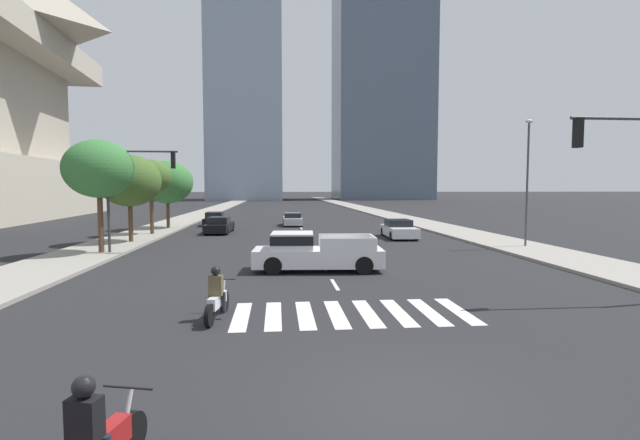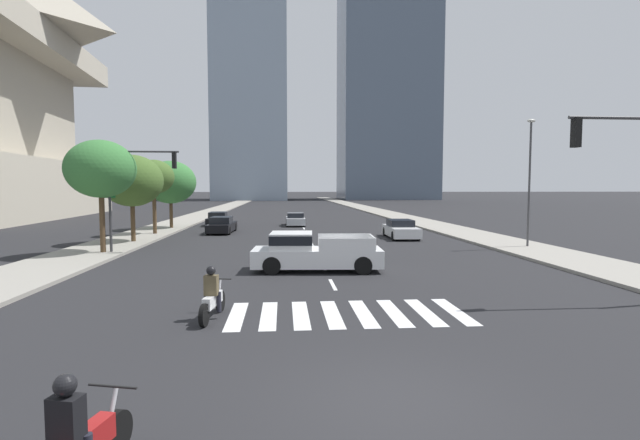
{
  "view_description": "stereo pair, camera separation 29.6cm",
  "coord_description": "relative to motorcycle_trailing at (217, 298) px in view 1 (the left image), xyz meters",
  "views": [
    {
      "loc": [
        -2.12,
        -7.45,
        3.61
      ],
      "look_at": [
        0.0,
        15.49,
        2.0
      ],
      "focal_mm": 26.02,
      "sensor_mm": 36.0,
      "label": 1
    },
    {
      "loc": [
        -1.83,
        -7.47,
        3.61
      ],
      "look_at": [
        0.0,
        15.49,
        2.0
      ],
      "focal_mm": 26.02,
      "sensor_mm": 36.0,
      "label": 2
    }
  ],
  "objects": [
    {
      "name": "pickup_truck",
      "position": [
        3.14,
        7.2,
        0.23
      ],
      "size": [
        5.69,
        2.42,
        1.67
      ],
      "rotation": [
        0.0,
        0.0,
        3.08
      ],
      "color": "silver",
      "rests_on": "ground"
    },
    {
      "name": "motorcycle_trailing",
      "position": [
        0.0,
        0.0,
        0.0
      ],
      "size": [
        0.7,
        2.09,
        1.49
      ],
      "rotation": [
        0.0,
        0.0,
        1.42
      ],
      "color": "black",
      "rests_on": "ground"
    },
    {
      "name": "sedan_black_2",
      "position": [
        -2.94,
        24.63,
        0.02
      ],
      "size": [
        1.97,
        4.8,
        1.31
      ],
      "rotation": [
        0.0,
        0.0,
        1.53
      ],
      "color": "black",
      "rests_on": "ground"
    },
    {
      "name": "street_lamp_east",
      "position": [
        16.4,
        13.49,
        3.89
      ],
      "size": [
        0.5,
        0.24,
        7.45
      ],
      "color": "#3F3F42",
      "rests_on": "sidewalk_east"
    },
    {
      "name": "sedan_white_0",
      "position": [
        10.39,
        19.89,
        0.03
      ],
      "size": [
        2.06,
        4.78,
        1.31
      ],
      "rotation": [
        0.0,
        0.0,
        -1.6
      ],
      "color": "silver",
      "rests_on": "ground"
    },
    {
      "name": "traffic_signal_far",
      "position": [
        -5.98,
        12.95,
        3.5
      ],
      "size": [
        3.99,
        0.28,
        5.79
      ],
      "color": "#333335",
      "rests_on": "sidewalk_west"
    },
    {
      "name": "street_tree_third",
      "position": [
        -7.73,
        23.04,
        3.82
      ],
      "size": [
        3.01,
        3.01,
        5.56
      ],
      "color": "#4C3823",
      "rests_on": "sidewalk_west"
    },
    {
      "name": "street_tree_second",
      "position": [
        -7.73,
        17.96,
        3.47
      ],
      "size": [
        3.91,
        3.91,
        5.57
      ],
      "color": "#4C3823",
      "rests_on": "sidewalk_west"
    },
    {
      "name": "sidewalk_east",
      "position": [
        16.1,
        24.73,
        -0.51
      ],
      "size": [
        4.0,
        260.0,
        0.15
      ],
      "primitive_type": "cube",
      "color": "gray",
      "rests_on": "ground"
    },
    {
      "name": "crosswalk_near",
      "position": [
        3.78,
        0.22,
        -0.58
      ],
      "size": [
        6.75,
        2.96,
        0.01
      ],
      "color": "silver",
      "rests_on": "ground"
    },
    {
      "name": "street_tree_nearest",
      "position": [
        -7.73,
        12.89,
        4.01
      ],
      "size": [
        3.62,
        3.62,
        6.0
      ],
      "color": "#4C3823",
      "rests_on": "sidewalk_west"
    },
    {
      "name": "office_tower_center_skyline",
      "position": [
        34.47,
        132.55,
        46.48
      ],
      "size": [
        28.81,
        23.07,
        102.46
      ],
      "color": "slate",
      "rests_on": "ground"
    },
    {
      "name": "office_tower_left_skyline",
      "position": [
        -7.41,
        129.86,
        52.37
      ],
      "size": [
        21.12,
        28.74,
        106.97
      ],
      "color": "#8C9EB2",
      "rests_on": "ground"
    },
    {
      "name": "sidewalk_west",
      "position": [
        -8.53,
        24.73,
        -0.51
      ],
      "size": [
        4.0,
        260.0,
        0.15
      ],
      "primitive_type": "cube",
      "color": "gray",
      "rests_on": "ground"
    },
    {
      "name": "lane_divider_center",
      "position": [
        3.78,
        28.22,
        -0.58
      ],
      "size": [
        0.14,
        50.0,
        0.01
      ],
      "color": "silver",
      "rests_on": "ground"
    },
    {
      "name": "ground_plane",
      "position": [
        3.78,
        -5.27,
        -0.58
      ],
      "size": [
        800.0,
        800.0,
        0.0
      ],
      "primitive_type": "plane",
      "color": "#232326"
    },
    {
      "name": "sedan_silver_1",
      "position": [
        3.1,
        31.37,
        -0.01
      ],
      "size": [
        1.77,
        4.5,
        1.23
      ],
      "rotation": [
        0.0,
        0.0,
        1.57
      ],
      "color": "#B7BABF",
      "rests_on": "ground"
    },
    {
      "name": "street_tree_fourth",
      "position": [
        -7.73,
        28.23,
        3.5
      ],
      "size": [
        4.33,
        4.33,
        5.78
      ],
      "color": "#4C3823",
      "rests_on": "sidewalk_west"
    },
    {
      "name": "sedan_black_3",
      "position": [
        -4.29,
        32.36,
        0.01
      ],
      "size": [
        1.84,
        4.72,
        1.29
      ],
      "rotation": [
        0.0,
        0.0,
        1.58
      ],
      "color": "black",
      "rests_on": "ground"
    }
  ]
}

